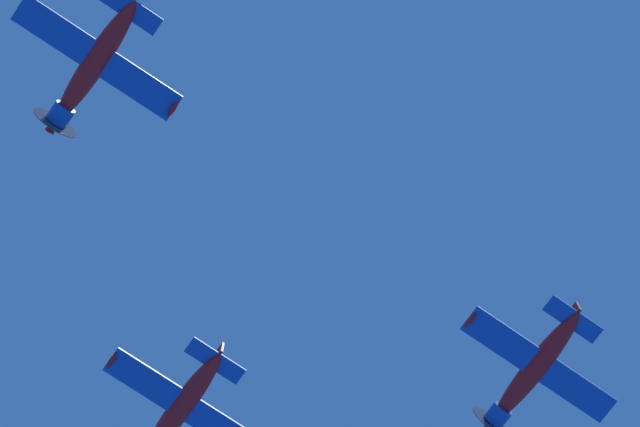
% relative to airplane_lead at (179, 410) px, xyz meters
% --- Properties ---
extents(airplane_lead, '(7.74, 8.70, 2.40)m').
position_rel_airplane_lead_xyz_m(airplane_lead, '(0.00, 0.00, 0.00)').
color(airplane_lead, red).
extents(airplane_left_wingman, '(7.74, 8.70, 2.46)m').
position_rel_airplane_lead_xyz_m(airplane_left_wingman, '(9.74, -14.39, 1.75)').
color(airplane_left_wingman, red).
extents(airplane_right_wingman, '(7.74, 8.70, 2.64)m').
position_rel_airplane_lead_xyz_m(airplane_right_wingman, '(13.59, 11.10, -0.03)').
color(airplane_right_wingman, red).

